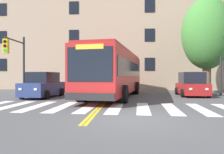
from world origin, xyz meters
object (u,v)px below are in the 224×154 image
Objects in this scene: car_tan_behind_bus at (111,80)px; city_bus at (115,72)px; car_red_far_lane at (192,85)px; street_tree_curbside_large at (207,34)px; traffic_light_far_corner at (16,55)px; car_navy_near_lane at (43,86)px.

city_bus is at bearing -83.93° from car_tan_behind_bus.
car_red_far_lane is at bearing -54.42° from car_tan_behind_bus.
car_tan_behind_bus is at bearing 125.58° from car_red_far_lane.
street_tree_curbside_large is at bearing -40.99° from car_tan_behind_bus.
traffic_light_far_corner is at bearing -167.48° from street_tree_curbside_large.
city_bus is 2.53× the size of traffic_light_far_corner.
street_tree_curbside_large is (15.31, 3.40, 2.07)m from traffic_light_far_corner.
traffic_light_far_corner is at bearing -119.65° from car_tan_behind_bus.
city_bus is 7.64m from traffic_light_far_corner.
traffic_light_far_corner is (-2.36, 0.62, 2.28)m from car_navy_near_lane.
car_red_far_lane is at bearing -131.40° from street_tree_curbside_large.
car_navy_near_lane is 0.51× the size of street_tree_curbside_large.
car_navy_near_lane is 11.24m from car_red_far_lane.
car_navy_near_lane is 0.88× the size of car_tan_behind_bus.
car_tan_behind_bus is at bearing 60.35° from traffic_light_far_corner.
car_navy_near_lane is at bearing -14.73° from traffic_light_far_corner.
car_tan_behind_bus is (4.00, 11.80, 0.25)m from car_navy_near_lane.
car_navy_near_lane is 3.34m from traffic_light_far_corner.
car_tan_behind_bus is 13.02m from traffic_light_far_corner.
street_tree_curbside_large reaches higher than city_bus.
street_tree_curbside_large is at bearing 12.52° from traffic_light_far_corner.
car_red_far_lane is 0.46× the size of street_tree_curbside_large.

